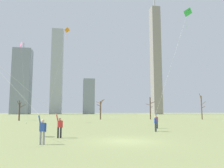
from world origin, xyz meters
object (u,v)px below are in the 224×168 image
Objects in this scene: bystander_watching_nearby at (156,121)px; bare_tree_leftmost at (150,108)px; kite_flyer_foreground_right_yellow at (44,112)px; bare_tree_right_of_center at (20,110)px; distant_kite_drifting_left_orange at (65,39)px; kite_flyer_midfield_center_green at (165,90)px; bare_tree_center at (100,109)px; kite_flyer_far_back_red at (18,101)px; distant_kite_drifting_right_pink at (21,49)px; bare_tree_far_right_edge at (202,107)px.

bare_tree_leftmost is at bearing 72.15° from bystander_watching_nearby.
kite_flyer_foreground_right_yellow reaches higher than bare_tree_right_of_center.
distant_kite_drifting_left_orange reaches higher than bystander_watching_nearby.
distant_kite_drifting_left_orange is 2.71× the size of bare_tree_leftmost.
bystander_watching_nearby is (12.30, 8.11, -1.14)m from kite_flyer_foreground_right_yellow.
kite_flyer_midfield_center_green is 10.55× the size of bystander_watching_nearby.
bare_tree_right_of_center is at bearing 131.49° from bystander_watching_nearby.
kite_flyer_midfield_center_green is 1.13× the size of distant_kite_drifting_left_orange.
kite_flyer_midfield_center_green reaches higher than bare_tree_center.
kite_flyer_far_back_red reaches higher than bare_tree_leftmost.
bare_tree_center is at bearing 171.32° from bare_tree_leftmost.
bystander_watching_nearby is at bearing -107.85° from bare_tree_leftmost.
kite_flyer_foreground_right_yellow reaches higher than bare_tree_center.
distant_kite_drifting_right_pink is 43.64m from bare_tree_far_right_edge.
bare_tree_leftmost is at bearing -8.68° from bare_tree_center.
bystander_watching_nearby is at bearing -31.92° from distant_kite_drifting_left_orange.
bare_tree_center is 25.43m from bare_tree_far_right_edge.
bare_tree_far_right_edge is at bearing 44.23° from kite_flyer_foreground_right_yellow.
bare_tree_leftmost is (8.49, 29.44, -1.66)m from kite_flyer_midfield_center_green.
bare_tree_center is at bearing 38.26° from distant_kite_drifting_right_pink.
distant_kite_drifting_right_pink is at bearing 103.77° from kite_flyer_far_back_red.
kite_flyer_midfield_center_green reaches higher than bare_tree_right_of_center.
bare_tree_far_right_edge is at bearing -0.60° from bare_tree_right_of_center.
kite_flyer_midfield_center_green is 35.47m from bare_tree_right_of_center.
bare_tree_leftmost is (12.46, -1.90, 0.21)m from bare_tree_center.
distant_kite_drifting_left_orange is (0.55, 15.43, 11.08)m from kite_flyer_foreground_right_yellow.
kite_flyer_far_back_red is at bearing -135.21° from bare_tree_far_right_edge.
distant_kite_drifting_right_pink reaches higher than bare_tree_far_right_edge.
kite_flyer_midfield_center_green reaches higher than distant_kite_drifting_left_orange.
bare_tree_center is 0.90× the size of bare_tree_leftmost.
bare_tree_far_right_edge is (21.28, 24.57, 2.25)m from bystander_watching_nearby.
kite_flyer_midfield_center_green is 1.31× the size of kite_flyer_far_back_red.
bare_tree_far_right_edge reaches higher than bare_tree_right_of_center.
bystander_watching_nearby is 0.29× the size of bare_tree_leftmost.
bare_tree_center is at bearing 97.45° from bystander_watching_nearby.
bare_tree_far_right_edge is (25.05, -4.32, 0.46)m from bare_tree_center.
bare_tree_right_of_center is (-22.13, 25.02, 1.47)m from bystander_watching_nearby.
kite_flyer_foreground_right_yellow is 37.97m from bare_tree_center.
kite_flyer_far_back_red is 29.07m from distant_kite_drifting_right_pink.
distant_kite_drifting_left_orange reaches higher than bare_tree_leftmost.
kite_flyer_foreground_right_yellow is 2.23× the size of bare_tree_center.
distant_kite_drifting_right_pink is (-20.18, 15.95, 12.83)m from bystander_watching_nearby.
distant_kite_drifting_left_orange is 23.17m from bare_tree_right_of_center.
distant_kite_drifting_left_orange reaches higher than bare_tree_center.
bare_tree_right_of_center is at bearing 120.39° from distant_kite_drifting_left_orange.
bare_tree_right_of_center is at bearing -176.36° from bare_tree_leftmost.
kite_flyer_foreground_right_yellow is 13.94m from kite_flyer_midfield_center_green.
distant_kite_drifting_right_pink is at bearing -141.74° from bare_tree_center.
kite_flyer_midfield_center_green is (12.50, 5.65, 2.51)m from kite_flyer_foreground_right_yellow.
bystander_watching_nearby is 0.37× the size of bare_tree_right_of_center.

